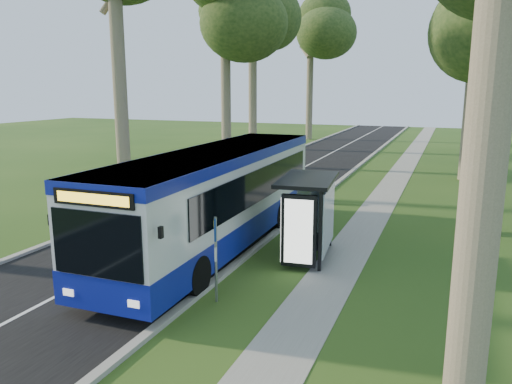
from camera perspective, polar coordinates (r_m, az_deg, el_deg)
ground at (r=16.46m, az=-1.21°, el=-7.56°), size 120.00×120.00×0.00m
road at (r=26.67m, az=0.15°, el=0.04°), size 7.00×100.00×0.02m
kerb_east at (r=25.62m, az=7.46°, el=-0.44°), size 0.25×100.00×0.12m
kerb_west at (r=28.10m, az=-6.51°, el=0.67°), size 0.25×100.00×0.12m
centre_line at (r=26.67m, az=0.15°, el=0.06°), size 0.12×100.00×0.00m
footpath at (r=25.10m, az=14.11°, el=-1.08°), size 1.50×100.00×0.02m
bus at (r=17.10m, az=-4.38°, el=-0.70°), size 2.85×12.86×3.40m
bus_stop_sign at (r=12.82m, az=-4.63°, el=-6.50°), size 0.16×0.31×2.28m
bus_shelter at (r=15.77m, az=5.95°, el=-1.43°), size 1.99×3.24×2.64m
litter_bin at (r=24.15m, az=8.19°, el=-0.34°), size 0.48×0.48×0.83m
car_white at (r=37.85m, az=0.03°, el=4.56°), size 2.16×4.10×1.33m
car_silver at (r=42.00m, az=0.45°, el=5.35°), size 3.19×4.59×1.43m
tree_west_e at (r=54.65m, az=6.31°, el=18.35°), size 5.20×5.20×15.84m
tree_east_d at (r=44.65m, az=25.15°, el=17.35°), size 5.20×5.20×14.28m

